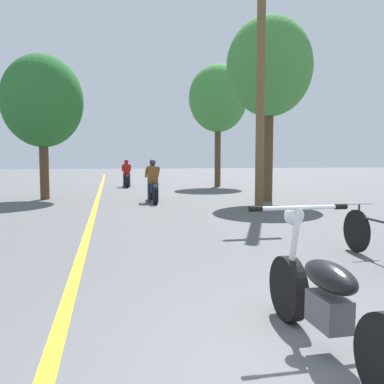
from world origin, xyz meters
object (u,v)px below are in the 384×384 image
Objects in this scene: roadside_tree_right_near at (270,67)px; roadside_tree_left at (42,101)px; motorcycle_foreground at (326,300)px; utility_pole at (261,87)px; motorcycle_rider_lead at (153,186)px; motorcycle_rider_far at (127,177)px; bicycle_parked at (380,236)px; roadside_tree_right_far at (218,99)px.

roadside_tree_left is at bearing 164.81° from roadside_tree_right_near.
motorcycle_foreground is (-3.83, -10.60, -4.16)m from roadside_tree_right_near.
motorcycle_rider_lead is (-2.76, 2.71, -2.94)m from utility_pole.
roadside_tree_left is at bearing -118.02° from motorcycle_rider_far.
motorcycle_foreground is 0.92× the size of motorcycle_rider_far.
motorcycle_rider_lead is 7.69m from motorcycle_rider_far.
motorcycle_rider_lead is (-0.13, 10.97, 0.13)m from motorcycle_foreground.
motorcycle_rider_lead is 0.98× the size of motorcycle_rider_far.
roadside_tree_right_near is 2.97× the size of motorcycle_rider_far.
bicycle_parked is at bearing -79.94° from motorcycle_rider_far.
utility_pole reaches higher than motorcycle_rider_far.
roadside_tree_right_near is 3.57× the size of bicycle_parked.
utility_pole is at bearing 72.39° from motorcycle_foreground.
bicycle_parked is at bearing 47.31° from motorcycle_foreground.
roadside_tree_left is 2.48× the size of motorcycle_rider_lead.
motorcycle_rider_lead is at bearing -120.18° from roadside_tree_right_far.
roadside_tree_right_near is 5.66m from motorcycle_rider_lead.
roadside_tree_left is at bearing 155.13° from motorcycle_rider_lead.
roadside_tree_right_near is at bearing 78.73° from bicycle_parked.
roadside_tree_left is at bearing -145.20° from roadside_tree_right_far.
motorcycle_rider_far is (-0.69, 18.64, 0.14)m from motorcycle_foreground.
roadside_tree_left reaches higher than motorcycle_foreground.
bicycle_parked is (-1.88, -15.82, -4.23)m from roadside_tree_right_far.
motorcycle_foreground is at bearing -87.88° from motorcycle_rider_far.
motorcycle_rider_far is 16.51m from bicycle_parked.
motorcycle_rider_far is (-3.31, 10.38, -2.93)m from utility_pole.
utility_pole is 9.19m from motorcycle_foreground.
roadside_tree_right_far is 1.24× the size of roadside_tree_left.
motorcycle_foreground is at bearing -109.88° from roadside_tree_right_near.
roadside_tree_right_far is at bearing 59.82° from motorcycle_rider_lead.
motorcycle_foreground is at bearing -107.61° from utility_pole.
bicycle_parked is at bearing -59.59° from roadside_tree_left.
utility_pole is 4.85m from motorcycle_rider_lead.
motorcycle_rider_far is at bearing 92.12° from motorcycle_foreground.
roadside_tree_right_near is (1.21, 2.34, 1.09)m from utility_pole.
roadside_tree_left is (-6.48, 4.43, 0.01)m from utility_pole.
bicycle_parked is at bearing -101.27° from roadside_tree_right_near.
roadside_tree_right_far is 9.30m from motorcycle_rider_lead.
utility_pole reaches higher than motorcycle_foreground.
roadside_tree_right_far reaches higher than motorcycle_rider_far.
roadside_tree_right_far is at bearing 77.38° from motorcycle_foreground.
roadside_tree_right_far reaches higher than motorcycle_rider_lead.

